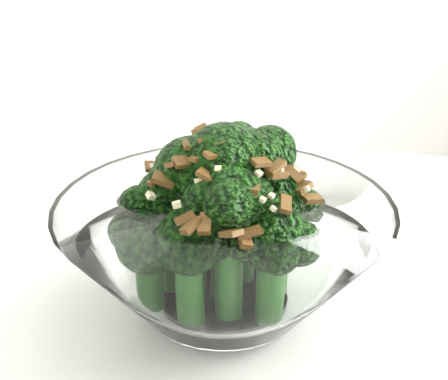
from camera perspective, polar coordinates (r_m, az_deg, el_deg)
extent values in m
cube|color=white|center=(0.50, 8.76, -14.49)|extent=(1.41, 1.20, 0.04)
cylinder|color=white|center=(1.15, -18.44, -13.43)|extent=(0.04, 0.04, 0.71)
cylinder|color=white|center=(0.50, 0.00, -10.43)|extent=(0.10, 0.10, 0.01)
cylinder|color=#1C5015|center=(0.49, -4.88, -5.71)|extent=(0.02, 0.02, 0.06)
sphere|color=#15450D|center=(0.47, -5.07, -1.04)|extent=(0.05, 0.05, 0.05)
cylinder|color=#1C5015|center=(0.48, -2.86, -4.77)|extent=(0.02, 0.02, 0.09)
sphere|color=#15450D|center=(0.46, -3.01, 1.46)|extent=(0.06, 0.06, 0.06)
cylinder|color=#1C5015|center=(0.45, 4.25, -9.03)|extent=(0.02, 0.02, 0.06)
sphere|color=#15450D|center=(0.43, 4.42, -4.34)|extent=(0.05, 0.05, 0.05)
cylinder|color=#1C5015|center=(0.47, 0.00, -4.69)|extent=(0.02, 0.02, 0.10)
sphere|color=#15450D|center=(0.44, 0.00, 2.44)|extent=(0.06, 0.06, 0.06)
cylinder|color=#1C5015|center=(0.50, 1.66, -3.69)|extent=(0.02, 0.02, 0.09)
sphere|color=#15450D|center=(0.47, 1.74, 2.56)|extent=(0.05, 0.05, 0.05)
cylinder|color=#1C5015|center=(0.53, -0.04, -4.15)|extent=(0.02, 0.02, 0.05)
sphere|color=#15450D|center=(0.51, -0.05, -0.56)|extent=(0.05, 0.05, 0.05)
cylinder|color=#1C5015|center=(0.52, 5.19, -4.86)|extent=(0.02, 0.02, 0.05)
sphere|color=#15450D|center=(0.51, 5.34, -1.36)|extent=(0.05, 0.05, 0.05)
cylinder|color=#1C5015|center=(0.45, -3.13, -9.24)|extent=(0.02, 0.02, 0.06)
sphere|color=#15450D|center=(0.43, -3.25, -4.75)|extent=(0.05, 0.05, 0.05)
cylinder|color=#1C5015|center=(0.45, 0.43, -7.29)|extent=(0.02, 0.02, 0.08)
sphere|color=#15450D|center=(0.43, 0.46, -1.08)|extent=(0.05, 0.05, 0.05)
cylinder|color=#1C5015|center=(0.49, 4.72, -5.99)|extent=(0.02, 0.02, 0.07)
sphere|color=#15450D|center=(0.46, 4.91, -1.13)|extent=(0.05, 0.05, 0.05)
cylinder|color=#1C5015|center=(0.47, -6.79, -8.45)|extent=(0.02, 0.02, 0.05)
sphere|color=#15450D|center=(0.46, -7.01, -4.78)|extent=(0.05, 0.05, 0.05)
cube|color=brown|center=(0.48, 6.51, 1.87)|extent=(0.01, 0.02, 0.01)
cube|color=brown|center=(0.45, 6.35, 1.39)|extent=(0.02, 0.02, 0.01)
cube|color=brown|center=(0.46, -2.85, 4.18)|extent=(0.02, 0.01, 0.01)
cube|color=brown|center=(0.50, -3.49, 2.49)|extent=(0.02, 0.02, 0.00)
cube|color=brown|center=(0.50, -3.76, 2.61)|extent=(0.02, 0.02, 0.01)
cube|color=brown|center=(0.48, -0.45, 4.20)|extent=(0.02, 0.02, 0.01)
cube|color=brown|center=(0.45, -1.84, 5.28)|extent=(0.01, 0.02, 0.01)
cube|color=brown|center=(0.46, -2.32, 4.56)|extent=(0.02, 0.02, 0.01)
cube|color=brown|center=(0.43, -2.22, 3.14)|extent=(0.02, 0.02, 0.01)
cube|color=brown|center=(0.49, 4.95, 2.50)|extent=(0.02, 0.02, 0.01)
cube|color=brown|center=(0.47, -3.16, 4.08)|extent=(0.02, 0.02, 0.01)
cube|color=brown|center=(0.45, -6.03, 1.11)|extent=(0.02, 0.02, 0.01)
cube|color=brown|center=(0.44, 3.56, 3.71)|extent=(0.02, 0.02, 0.01)
cube|color=brown|center=(0.40, 2.34, -3.89)|extent=(0.02, 0.01, 0.01)
cube|color=brown|center=(0.47, 4.76, 3.04)|extent=(0.02, 0.02, 0.01)
cube|color=brown|center=(0.50, 6.55, 1.38)|extent=(0.02, 0.02, 0.00)
cube|color=brown|center=(0.52, -1.33, 2.64)|extent=(0.02, 0.02, 0.01)
cube|color=brown|center=(0.44, -3.21, 4.07)|extent=(0.01, 0.01, 0.01)
cube|color=brown|center=(0.40, -1.73, -3.09)|extent=(0.01, 0.02, 0.01)
cube|color=brown|center=(0.45, 7.22, 0.19)|extent=(0.02, 0.01, 0.01)
cube|color=brown|center=(0.43, -0.39, 4.18)|extent=(0.01, 0.01, 0.01)
cube|color=brown|center=(0.50, 4.19, 2.90)|extent=(0.02, 0.02, 0.01)
cube|color=brown|center=(0.40, -3.63, -2.59)|extent=(0.01, 0.01, 0.01)
cube|color=brown|center=(0.45, 8.04, -0.79)|extent=(0.02, 0.01, 0.01)
cube|color=brown|center=(0.47, 2.22, 4.61)|extent=(0.01, 0.02, 0.01)
cube|color=brown|center=(0.43, -3.74, 2.58)|extent=(0.02, 0.01, 0.01)
cube|color=brown|center=(0.47, -0.70, 4.97)|extent=(0.02, 0.01, 0.01)
cube|color=brown|center=(0.49, -6.20, 2.13)|extent=(0.02, 0.01, 0.01)
cube|color=brown|center=(0.49, -5.94, 2.20)|extent=(0.02, 0.01, 0.01)
cube|color=brown|center=(0.43, 4.91, 1.46)|extent=(0.02, 0.01, 0.01)
cube|color=brown|center=(0.43, -1.99, 4.56)|extent=(0.01, 0.02, 0.01)
cube|color=brown|center=(0.42, -0.99, 3.25)|extent=(0.02, 0.01, 0.01)
cube|color=brown|center=(0.41, -0.84, 0.61)|extent=(0.02, 0.02, 0.01)
cube|color=brown|center=(0.39, 0.66, -3.97)|extent=(0.02, 0.02, 0.01)
cube|color=brown|center=(0.51, -2.55, 2.60)|extent=(0.01, 0.02, 0.01)
cube|color=brown|center=(0.46, -5.16, 2.79)|extent=(0.02, 0.02, 0.01)
cube|color=brown|center=(0.49, -0.96, 3.59)|extent=(0.01, 0.02, 0.01)
cube|color=brown|center=(0.46, 5.24, 2.29)|extent=(0.02, 0.02, 0.01)
cube|color=brown|center=(0.42, 3.36, 2.56)|extent=(0.02, 0.01, 0.01)
cube|color=brown|center=(0.40, -2.99, -3.27)|extent=(0.02, 0.02, 0.01)
cube|color=brown|center=(0.47, -3.34, 3.65)|extent=(0.01, 0.02, 0.01)
cube|color=brown|center=(0.43, 4.75, 2.08)|extent=(0.02, 0.02, 0.01)
cube|color=brown|center=(0.48, 3.14, 3.27)|extent=(0.02, 0.02, 0.01)
cube|color=brown|center=(0.42, 5.65, -1.29)|extent=(0.01, 0.02, 0.01)
cube|color=brown|center=(0.44, -5.54, 0.95)|extent=(0.02, 0.01, 0.01)
cube|color=brown|center=(0.49, -0.05, 3.69)|extent=(0.02, 0.02, 0.01)
cube|color=brown|center=(0.41, 0.73, 1.22)|extent=(0.01, 0.01, 0.01)
cube|color=brown|center=(0.43, -4.59, 2.40)|extent=(0.01, 0.02, 0.01)
cube|color=brown|center=(0.40, 1.91, -4.59)|extent=(0.01, 0.01, 0.01)
cube|color=brown|center=(0.45, -2.16, 5.04)|extent=(0.01, 0.02, 0.01)
cube|color=brown|center=(0.41, 2.63, 0.24)|extent=(0.01, 0.02, 0.01)
cube|color=brown|center=(0.45, 2.50, 4.82)|extent=(0.02, 0.01, 0.00)
cube|color=brown|center=(0.49, 5.02, 2.61)|extent=(0.01, 0.02, 0.01)
cube|color=brown|center=(0.41, -1.42, 1.26)|extent=(0.02, 0.02, 0.01)
cube|color=beige|center=(0.42, -2.37, 0.80)|extent=(0.01, 0.01, 0.01)
cube|color=beige|center=(0.45, 0.51, 5.57)|extent=(0.01, 0.00, 0.00)
cube|color=beige|center=(0.43, -1.00, 3.94)|extent=(0.01, 0.01, 0.00)
cube|color=beige|center=(0.47, -6.45, 2.32)|extent=(0.01, 0.01, 0.01)
cube|color=beige|center=(0.48, -2.14, 3.88)|extent=(0.01, 0.01, 0.01)
cube|color=beige|center=(0.45, -6.60, 1.25)|extent=(0.00, 0.00, 0.00)
cube|color=beige|center=(0.41, 4.54, -1.72)|extent=(0.01, 0.01, 0.01)
cube|color=beige|center=(0.47, 6.54, 1.76)|extent=(0.01, 0.01, 0.01)
cube|color=beige|center=(0.49, -0.39, 4.09)|extent=(0.01, 0.01, 0.00)
cube|color=beige|center=(0.47, -2.44, 4.11)|extent=(0.01, 0.01, 0.01)
cube|color=beige|center=(0.47, -0.44, 4.98)|extent=(0.01, 0.01, 0.00)
cube|color=beige|center=(0.42, 3.17, 1.53)|extent=(0.01, 0.01, 0.00)
cube|color=beige|center=(0.43, -6.71, -0.52)|extent=(0.01, 0.01, 0.01)
cube|color=beige|center=(0.48, -3.20, 3.63)|extent=(0.01, 0.01, 0.00)
cube|color=beige|center=(0.42, 4.37, -0.52)|extent=(0.01, 0.01, 0.00)
cube|color=beige|center=(0.43, 5.09, 1.86)|extent=(0.01, 0.01, 0.01)
cube|color=beige|center=(0.49, 4.17, 2.66)|extent=(0.01, 0.01, 0.00)
cube|color=beige|center=(0.44, 1.44, 4.85)|extent=(0.01, 0.01, 0.00)
cube|color=beige|center=(0.49, -2.78, 3.49)|extent=(0.01, 0.01, 0.01)
cube|color=beige|center=(0.41, -0.54, 1.89)|extent=(0.01, 0.01, 0.01)
cube|color=beige|center=(0.51, -1.06, 3.53)|extent=(0.01, 0.01, 0.01)
cube|color=beige|center=(0.41, 3.56, -0.88)|extent=(0.01, 0.01, 0.00)
cube|color=beige|center=(0.45, 7.43, 0.10)|extent=(0.01, 0.01, 0.01)
cube|color=beige|center=(0.49, -4.92, 2.93)|extent=(0.01, 0.00, 0.00)
cube|color=beige|center=(0.41, -4.34, -1.34)|extent=(0.01, 0.01, 0.01)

